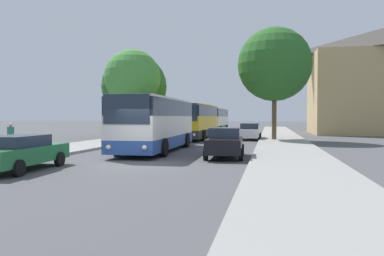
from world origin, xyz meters
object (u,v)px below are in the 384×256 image
bus_front (156,123)px  bus_middle (196,121)px  bus_rear (214,120)px  tree_right_near (275,65)px  parked_car_left_curb (19,152)px  tree_left_far (132,78)px  parked_car_right_near (225,142)px  parked_car_right_far (250,131)px  pedestrian_walking_back (11,138)px  tree_left_near (134,87)px

bus_front → bus_middle: bus_middle is taller
bus_rear → tree_right_near: 18.32m
parked_car_left_curb → tree_left_far: (-2.13, 18.14, 4.80)m
bus_middle → tree_right_near: 8.84m
parked_car_right_near → tree_left_far: size_ratio=0.55×
bus_middle → tree_right_near: size_ratio=1.06×
bus_rear → parked_car_left_curb: 36.66m
bus_rear → tree_left_far: 19.37m
parked_car_left_curb → parked_car_right_far: 23.31m
bus_middle → parked_car_right_near: size_ratio=2.39×
parked_car_left_curb → parked_car_right_far: (7.89, 21.93, 0.04)m
bus_middle → parked_car_right_far: bus_middle is taller
parked_car_left_curb → parked_car_right_far: bearing=67.4°
parked_car_left_curb → pedestrian_walking_back: (-4.10, 4.83, 0.23)m
bus_middle → parked_car_right_near: (4.54, -15.51, -0.93)m
tree_left_far → pedestrian_walking_back: bearing=-98.4°
parked_car_left_curb → pedestrian_walking_back: bearing=127.6°
pedestrian_walking_back → tree_left_far: size_ratio=0.21×
parked_car_left_curb → parked_car_right_far: parked_car_right_far is taller
tree_right_near → parked_car_right_near: bearing=-100.6°
bus_rear → tree_right_near: size_ratio=1.09×
bus_rear → tree_left_near: 14.61m
parked_car_right_far → tree_left_far: 11.72m
tree_left_near → parked_car_right_far: bearing=-9.8°
bus_rear → parked_car_right_far: bearing=-69.3°
tree_left_near → tree_left_far: size_ratio=1.08×
parked_car_right_near → pedestrian_walking_back: bearing=4.8°
tree_right_near → bus_middle: bearing=170.3°
parked_car_right_far → tree_left_near: 13.02m
parked_car_left_curb → parked_car_right_near: (7.41, 6.37, 0.06)m
bus_middle → tree_left_far: size_ratio=1.32×
bus_front → parked_car_right_near: bus_front is taller
bus_middle → parked_car_right_far: (5.02, 0.05, -0.95)m
parked_car_right_near → tree_left_far: 15.87m
tree_right_near → tree_left_near: bearing=166.7°
bus_middle → parked_car_left_curb: 22.09m
bus_middle → parked_car_left_curb: (-2.86, -21.89, -1.00)m
bus_front → parked_car_right_far: (5.09, 12.76, -0.95)m
parked_car_left_curb → tree_left_far: size_ratio=0.60×
bus_front → tree_right_near: (7.28, 11.49, 4.97)m
bus_middle → tree_right_near: tree_right_near is taller
bus_rear → tree_left_far: bearing=-103.6°
bus_front → parked_car_right_near: 5.47m
pedestrian_walking_back → tree_right_near: 22.01m
bus_front → tree_right_near: tree_right_near is taller
tree_left_near → tree_left_far: bearing=-71.0°
bus_front → tree_left_far: size_ratio=1.37×
bus_front → parked_car_right_far: 13.77m
bus_front → bus_middle: (0.07, 12.72, 0.00)m
parked_car_left_curb → bus_front: bearing=70.3°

